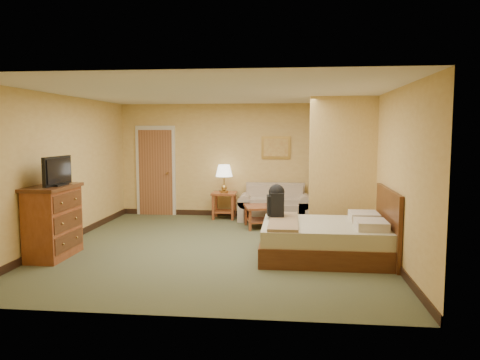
# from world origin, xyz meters

# --- Properties ---
(floor) EXTENTS (6.00, 6.00, 0.00)m
(floor) POSITION_xyz_m (0.00, 0.00, 0.00)
(floor) COLOR #4A5033
(floor) RESTS_ON ground
(ceiling) EXTENTS (6.00, 6.00, 0.00)m
(ceiling) POSITION_xyz_m (0.00, 0.00, 2.60)
(ceiling) COLOR white
(ceiling) RESTS_ON back_wall
(back_wall) EXTENTS (5.50, 0.02, 2.60)m
(back_wall) POSITION_xyz_m (0.00, 3.00, 1.30)
(back_wall) COLOR tan
(back_wall) RESTS_ON floor
(left_wall) EXTENTS (0.02, 6.00, 2.60)m
(left_wall) POSITION_xyz_m (-2.75, 0.00, 1.30)
(left_wall) COLOR tan
(left_wall) RESTS_ON floor
(right_wall) EXTENTS (0.02, 6.00, 2.60)m
(right_wall) POSITION_xyz_m (2.75, 0.00, 1.30)
(right_wall) COLOR tan
(right_wall) RESTS_ON floor
(partition) EXTENTS (1.20, 0.15, 2.60)m
(partition) POSITION_xyz_m (2.15, 0.93, 1.30)
(partition) COLOR tan
(partition) RESTS_ON floor
(door) EXTENTS (0.94, 0.16, 2.10)m
(door) POSITION_xyz_m (-1.95, 2.96, 1.03)
(door) COLOR beige
(door) RESTS_ON floor
(baseboard) EXTENTS (5.50, 0.02, 0.12)m
(baseboard) POSITION_xyz_m (0.00, 2.99, 0.06)
(baseboard) COLOR black
(baseboard) RESTS_ON floor
(loveseat) EXTENTS (1.60, 0.74, 0.81)m
(loveseat) POSITION_xyz_m (0.87, 2.57, 0.26)
(loveseat) COLOR tan
(loveseat) RESTS_ON floor
(side_table) EXTENTS (0.54, 0.54, 0.59)m
(side_table) POSITION_xyz_m (-0.28, 2.65, 0.39)
(side_table) COLOR brown
(side_table) RESTS_ON floor
(table_lamp) EXTENTS (0.38, 0.38, 0.63)m
(table_lamp) POSITION_xyz_m (-0.28, 2.65, 1.07)
(table_lamp) COLOR #AE8740
(table_lamp) RESTS_ON side_table
(coffee_table) EXTENTS (0.85, 0.85, 0.45)m
(coffee_table) POSITION_xyz_m (0.64, 1.72, 0.33)
(coffee_table) COLOR brown
(coffee_table) RESTS_ON floor
(wall_picture) EXTENTS (0.66, 0.04, 0.51)m
(wall_picture) POSITION_xyz_m (0.87, 2.97, 1.60)
(wall_picture) COLOR #B78E3F
(wall_picture) RESTS_ON back_wall
(dresser) EXTENTS (0.56, 1.06, 1.13)m
(dresser) POSITION_xyz_m (-2.48, -0.89, 0.57)
(dresser) COLOR brown
(dresser) RESTS_ON floor
(tv) EXTENTS (0.20, 0.75, 0.46)m
(tv) POSITION_xyz_m (-2.38, -0.89, 1.35)
(tv) COLOR black
(tv) RESTS_ON dresser
(bed) EXTENTS (1.99, 1.69, 1.09)m
(bed) POSITION_xyz_m (1.82, -0.42, 0.30)
(bed) COLOR #462210
(bed) RESTS_ON floor
(backpack) EXTENTS (0.26, 0.35, 0.57)m
(backpack) POSITION_xyz_m (0.98, -0.08, 0.84)
(backpack) COLOR black
(backpack) RESTS_ON bed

